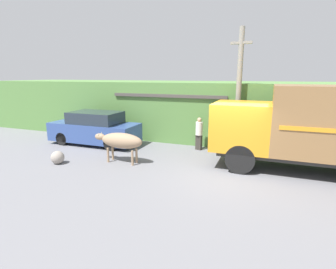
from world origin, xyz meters
TOP-DOWN VIEW (x-y plane):
  - ground_plane at (0.00, 0.00)m, footprint 60.00×60.00m
  - hillside_embankment at (0.00, 5.79)m, footprint 32.00×5.17m
  - building_backdrop at (-3.56, 4.45)m, footprint 6.06×2.70m
  - cargo_truck at (3.01, 1.09)m, footprint 7.10×2.29m
  - brown_cow at (-4.22, -0.35)m, footprint 2.17×0.64m
  - parked_suv at (-7.01, 1.72)m, footprint 4.63×1.75m
  - pedestrian_on_hill at (-1.72, 2.62)m, footprint 0.40×0.40m
  - utility_pole at (-0.03, 2.84)m, footprint 0.90×0.23m
  - roadside_rock at (-6.54, -1.42)m, footprint 0.53×0.53m

SIDE VIEW (x-z plane):
  - ground_plane at x=0.00m, z-range 0.00..0.00m
  - roadside_rock at x=-6.54m, z-range 0.00..0.53m
  - parked_suv at x=-7.01m, z-range -0.03..1.66m
  - pedestrian_on_hill at x=-1.72m, z-range 0.07..1.63m
  - brown_cow at x=-4.22m, z-range 0.29..1.53m
  - building_backdrop at x=-3.56m, z-range 0.01..2.58m
  - hillside_embankment at x=0.00m, z-range 0.00..3.13m
  - cargo_truck at x=3.01m, z-range 0.17..3.33m
  - utility_pole at x=-0.03m, z-range 0.11..5.63m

